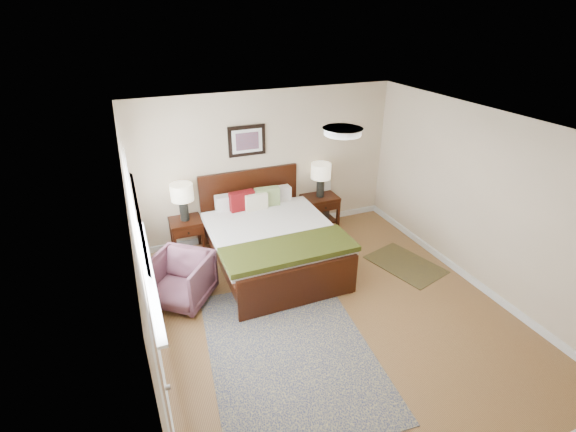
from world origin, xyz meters
The scene contains 18 objects.
floor centered at (0.00, 0.00, 0.00)m, with size 5.00×5.00×0.00m, color olive.
back_wall centered at (0.00, 2.50, 1.25)m, with size 4.50×0.04×2.50m, color #CBB593.
front_wall centered at (0.00, -2.50, 1.25)m, with size 4.50×0.04×2.50m, color #CBB593.
left_wall centered at (-2.25, 0.00, 1.25)m, with size 0.04×5.00×2.50m, color #CBB593.
right_wall centered at (2.25, 0.00, 1.25)m, with size 0.04×5.00×2.50m, color #CBB593.
ceiling centered at (0.00, 0.00, 2.50)m, with size 4.50×5.00×0.02m, color white.
window centered at (-2.20, 0.70, 1.38)m, with size 0.11×2.72×1.32m.
door centered at (-2.23, -1.75, 1.07)m, with size 0.06×1.00×2.18m.
ceil_fixture centered at (0.00, 0.00, 2.47)m, with size 0.44×0.44×0.08m.
bed centered at (-0.35, 1.40, 0.55)m, with size 1.84×2.23×1.20m.
wall_art centered at (-0.35, 2.47, 1.72)m, with size 0.62×0.05×0.50m.
nightstand_left centered at (-1.49, 2.25, 0.48)m, with size 0.50×0.45×0.60m.
nightstand_right centered at (0.91, 2.26, 0.37)m, with size 0.62×0.46×0.61m.
lamp_left centered at (-1.49, 2.27, 1.03)m, with size 0.35×0.35×0.61m.
lamp_right centered at (0.91, 2.27, 1.04)m, with size 0.35×0.35×0.61m.
armchair centered at (-1.80, 1.00, 0.35)m, with size 0.75×0.77×0.70m, color brown.
rug_persian centered at (-0.78, -0.44, 0.01)m, with size 1.86×2.62×0.01m, color #0E1946.
rug_navy centered at (1.61, 0.59, 0.01)m, with size 0.75×1.13×0.01m, color black.
Camera 1 is at (-2.19, -3.85, 3.66)m, focal length 26.00 mm.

